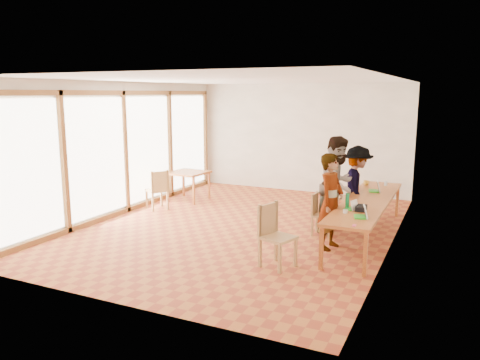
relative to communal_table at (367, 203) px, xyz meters
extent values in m
plane|color=#AE5B2A|center=(-2.50, -0.28, -0.70)|extent=(8.00, 8.00, 0.00)
cube|color=white|center=(-2.50, 3.72, 0.80)|extent=(6.00, 0.10, 3.00)
cube|color=white|center=(-2.50, -4.28, 0.80)|extent=(6.00, 0.10, 3.00)
cube|color=white|center=(0.50, -0.28, 0.80)|extent=(0.10, 8.00, 3.00)
cube|color=white|center=(-5.46, -0.28, 0.80)|extent=(0.10, 8.00, 3.00)
cube|color=white|center=(-2.50, -0.28, 2.32)|extent=(6.00, 8.00, 0.04)
cube|color=#B36527|center=(0.00, 0.00, 0.02)|extent=(0.80, 4.00, 0.05)
cube|color=#B36527|center=(-0.34, -1.94, -0.35)|extent=(0.06, 0.06, 0.70)
cube|color=#B36527|center=(-0.34, 1.94, -0.35)|extent=(0.06, 0.06, 0.70)
cube|color=#B36527|center=(0.34, -1.94, -0.35)|extent=(0.06, 0.06, 0.70)
cube|color=#B36527|center=(0.34, 1.94, -0.35)|extent=(0.06, 0.06, 0.70)
cube|color=#B36527|center=(-4.77, 1.35, 0.02)|extent=(0.90, 0.90, 0.05)
cube|color=#B36527|center=(-5.16, 0.96, -0.35)|extent=(0.05, 0.05, 0.70)
cube|color=#B36527|center=(-5.16, 1.74, -0.35)|extent=(0.05, 0.05, 0.70)
cube|color=#B36527|center=(-4.38, 0.96, -0.35)|extent=(0.05, 0.05, 0.70)
cube|color=#B36527|center=(-4.38, 1.74, -0.35)|extent=(0.05, 0.05, 0.70)
cube|color=tan|center=(-1.00, -2.12, -0.22)|extent=(0.60, 0.60, 0.04)
cube|color=tan|center=(-1.20, -2.05, 0.05)|extent=(0.19, 0.46, 0.49)
cube|color=tan|center=(-0.80, -0.14, -0.31)|extent=(0.39, 0.39, 0.04)
cube|color=tan|center=(-0.98, -0.14, -0.09)|extent=(0.04, 0.39, 0.40)
cube|color=tan|center=(-0.86, 1.55, -0.29)|extent=(0.45, 0.45, 0.04)
cube|color=tan|center=(-1.04, 1.57, -0.07)|extent=(0.09, 0.40, 0.42)
cube|color=tan|center=(-0.60, 2.51, -0.32)|extent=(0.49, 0.49, 0.04)
cube|color=tan|center=(-0.76, 2.57, -0.11)|extent=(0.18, 0.36, 0.39)
cube|color=tan|center=(-4.96, 0.23, -0.25)|extent=(0.61, 0.61, 0.04)
cube|color=tan|center=(-4.79, 0.12, 0.01)|extent=(0.27, 0.40, 0.47)
imported|color=gray|center=(-0.48, -0.85, 0.15)|extent=(0.52, 0.69, 1.71)
imported|color=gray|center=(-0.61, 0.19, 0.26)|extent=(0.96, 1.10, 1.92)
imported|color=gray|center=(-0.37, 0.87, 0.13)|extent=(0.89, 1.21, 1.68)
cube|color=green|center=(0.12, -1.33, 0.06)|extent=(0.24, 0.29, 0.03)
cube|color=white|center=(0.20, -1.31, 0.15)|extent=(0.13, 0.24, 0.21)
cube|color=green|center=(-0.13, -0.85, 0.06)|extent=(0.21, 0.25, 0.02)
cube|color=white|center=(-0.06, -0.87, 0.14)|extent=(0.12, 0.21, 0.18)
cube|color=green|center=(-0.02, 0.86, 0.06)|extent=(0.25, 0.30, 0.03)
cube|color=white|center=(0.07, 0.88, 0.16)|extent=(0.13, 0.26, 0.22)
imported|color=gold|center=(-0.29, 1.51, 0.10)|extent=(0.13, 0.13, 0.10)
cylinder|color=#127A41|center=(-0.20, -0.84, 0.19)|extent=(0.07, 0.07, 0.28)
cylinder|color=silver|center=(0.11, 1.61, 0.09)|extent=(0.07, 0.07, 0.09)
cylinder|color=white|center=(-0.16, -1.14, 0.08)|extent=(0.08, 0.08, 0.06)
cube|color=#E5467C|center=(0.14, -1.86, 0.05)|extent=(0.05, 0.10, 0.01)
cube|color=black|center=(0.05, -0.86, 0.09)|extent=(0.16, 0.26, 0.09)
camera|label=1|loc=(1.48, -8.82, 2.04)|focal=35.00mm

